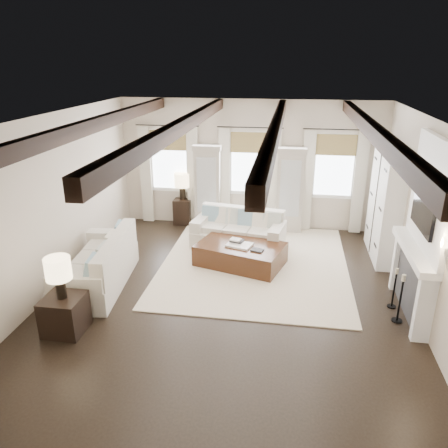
% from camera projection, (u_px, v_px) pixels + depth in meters
% --- Properties ---
extents(ground, '(7.50, 7.50, 0.00)m').
position_uv_depth(ground, '(228.00, 297.00, 7.98)').
color(ground, black).
rests_on(ground, ground).
extents(room_shell, '(6.54, 7.54, 3.22)m').
position_uv_depth(room_shell, '(275.00, 186.00, 8.03)').
color(room_shell, beige).
rests_on(room_shell, ground).
extents(area_rug, '(3.86, 4.40, 0.02)m').
position_uv_depth(area_rug, '(255.00, 263.00, 9.29)').
color(area_rug, beige).
rests_on(area_rug, ground).
extents(sofa_back, '(2.17, 1.25, 0.88)m').
position_uv_depth(sofa_back, '(239.00, 232.00, 10.01)').
color(sofa_back, silver).
rests_on(sofa_back, ground).
extents(sofa_left, '(1.25, 2.37, 0.98)m').
position_uv_depth(sofa_left, '(100.00, 266.00, 8.30)').
color(sofa_left, silver).
rests_on(sofa_left, ground).
extents(ottoman, '(1.98, 1.54, 0.46)m').
position_uv_depth(ottoman, '(241.00, 254.00, 9.19)').
color(ottoman, black).
rests_on(ottoman, ground).
extents(tray, '(0.59, 0.51, 0.04)m').
position_uv_depth(tray, '(239.00, 245.00, 9.03)').
color(tray, white).
rests_on(tray, ottoman).
extents(book_lower, '(0.31, 0.27, 0.04)m').
position_uv_depth(book_lower, '(237.00, 241.00, 9.14)').
color(book_lower, '#262628').
rests_on(book_lower, tray).
extents(book_upper, '(0.26, 0.23, 0.03)m').
position_uv_depth(book_upper, '(236.00, 240.00, 9.11)').
color(book_upper, beige).
rests_on(book_upper, book_lower).
extents(book_loose, '(0.28, 0.24, 0.03)m').
position_uv_depth(book_loose, '(257.00, 250.00, 8.80)').
color(book_loose, '#262628').
rests_on(book_loose, ottoman).
extents(side_table_front, '(0.61, 0.61, 0.61)m').
position_uv_depth(side_table_front, '(65.00, 314.00, 6.91)').
color(side_table_front, black).
rests_on(side_table_front, ground).
extents(lamp_front, '(0.40, 0.40, 0.68)m').
position_uv_depth(lamp_front, '(58.00, 271.00, 6.63)').
color(lamp_front, black).
rests_on(lamp_front, side_table_front).
extents(side_table_back, '(0.45, 0.45, 0.67)m').
position_uv_depth(side_table_back, '(183.00, 211.00, 11.47)').
color(side_table_back, black).
rests_on(side_table_back, ground).
extents(lamp_back, '(0.40, 0.40, 0.69)m').
position_uv_depth(lamp_back, '(182.00, 181.00, 11.18)').
color(lamp_back, black).
rests_on(lamp_back, side_table_back).
extents(candlestick_near, '(0.17, 0.17, 0.86)m').
position_uv_depth(candlestick_near, '(400.00, 302.00, 7.14)').
color(candlestick_near, black).
rests_on(candlestick_near, ground).
extents(candlestick_far, '(0.15, 0.15, 0.75)m').
position_uv_depth(candlestick_far, '(394.00, 291.00, 7.57)').
color(candlestick_far, black).
rests_on(candlestick_far, ground).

